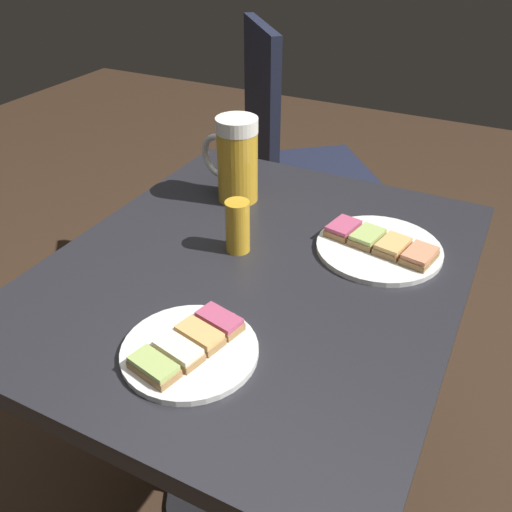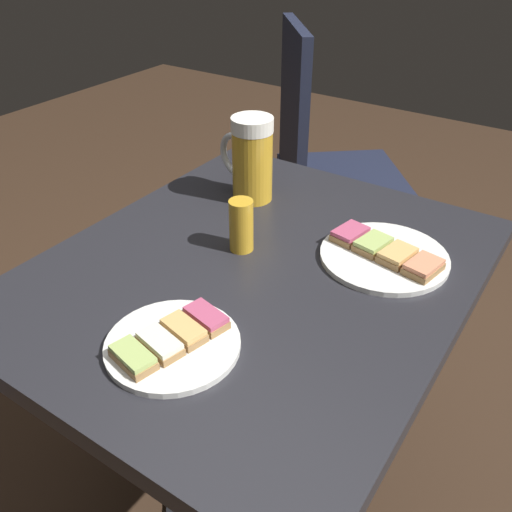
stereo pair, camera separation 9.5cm
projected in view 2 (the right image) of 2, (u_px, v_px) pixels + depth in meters
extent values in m
plane|color=#382619|center=(256.00, 499.00, 1.36)|extent=(6.00, 6.00, 0.00)
cylinder|color=black|center=(256.00, 498.00, 1.35)|extent=(0.44, 0.44, 0.01)
cylinder|color=black|center=(256.00, 402.00, 1.16)|extent=(0.09, 0.09, 0.67)
cube|color=#232328|center=(256.00, 274.00, 0.98)|extent=(0.84, 0.70, 0.04)
cylinder|color=white|center=(173.00, 345.00, 0.79)|extent=(0.20, 0.20, 0.01)
cube|color=#9E7547|center=(206.00, 320.00, 0.82)|extent=(0.05, 0.08, 0.01)
cube|color=#BC4C70|center=(206.00, 314.00, 0.81)|extent=(0.05, 0.07, 0.01)
cube|color=#9E7547|center=(184.00, 332.00, 0.80)|extent=(0.05, 0.08, 0.01)
cube|color=#E5B266|center=(183.00, 327.00, 0.79)|extent=(0.05, 0.07, 0.01)
cube|color=#9E7547|center=(160.00, 346.00, 0.77)|extent=(0.05, 0.08, 0.01)
cube|color=white|center=(159.00, 340.00, 0.77)|extent=(0.05, 0.07, 0.01)
cube|color=#9E7547|center=(135.00, 360.00, 0.75)|extent=(0.05, 0.08, 0.01)
cube|color=#ADC66B|center=(134.00, 355.00, 0.74)|extent=(0.05, 0.07, 0.01)
cylinder|color=white|center=(384.00, 257.00, 0.98)|extent=(0.23, 0.23, 0.01)
cube|color=#9E7547|center=(350.00, 236.00, 1.02)|extent=(0.08, 0.06, 0.01)
cube|color=#BC4C70|center=(351.00, 231.00, 1.02)|extent=(0.07, 0.06, 0.01)
cube|color=#9E7547|center=(373.00, 246.00, 0.99)|extent=(0.08, 0.06, 0.01)
cube|color=#ADC66B|center=(374.00, 241.00, 0.99)|extent=(0.07, 0.06, 0.01)
cube|color=#9E7547|center=(397.00, 257.00, 0.96)|extent=(0.08, 0.06, 0.01)
cube|color=#E5B266|center=(398.00, 252.00, 0.95)|extent=(0.07, 0.06, 0.01)
cube|color=#9E7547|center=(423.00, 269.00, 0.93)|extent=(0.08, 0.06, 0.01)
cube|color=#EA8E66|center=(424.00, 264.00, 0.92)|extent=(0.07, 0.06, 0.01)
cylinder|color=gold|center=(252.00, 166.00, 1.14)|extent=(0.08, 0.08, 0.15)
cylinder|color=white|center=(252.00, 125.00, 1.09)|extent=(0.09, 0.09, 0.03)
torus|color=silver|center=(236.00, 155.00, 1.17)|extent=(0.04, 0.10, 0.10)
cylinder|color=gold|center=(241.00, 226.00, 0.99)|extent=(0.04, 0.04, 0.10)
cylinder|color=#1E2338|center=(395.00, 266.00, 1.80)|extent=(0.03, 0.03, 0.46)
cylinder|color=#1E2338|center=(368.00, 219.00, 2.07)|extent=(0.03, 0.03, 0.46)
cylinder|color=#1E2338|center=(299.00, 272.00, 1.77)|extent=(0.03, 0.03, 0.46)
cylinder|color=#1E2338|center=(285.00, 223.00, 2.04)|extent=(0.03, 0.03, 0.46)
cube|color=#1E2338|center=(342.00, 179.00, 1.78)|extent=(0.54, 0.54, 0.04)
cube|color=#1E2338|center=(294.00, 106.00, 1.63)|extent=(0.28, 0.24, 0.46)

